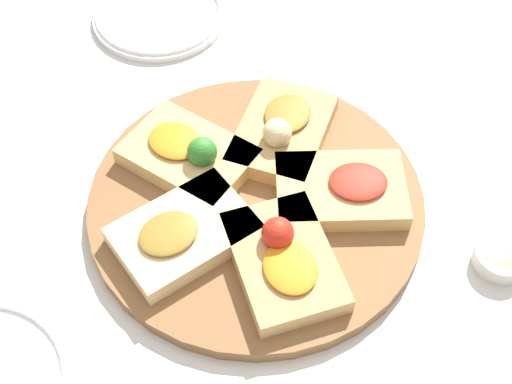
% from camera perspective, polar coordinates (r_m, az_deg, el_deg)
% --- Properties ---
extents(ground_plane, '(3.00, 3.00, 0.00)m').
position_cam_1_polar(ground_plane, '(0.91, 0.00, -1.21)').
color(ground_plane, beige).
extents(serving_board, '(0.42, 0.42, 0.02)m').
position_cam_1_polar(serving_board, '(0.90, 0.00, -0.85)').
color(serving_board, brown).
rests_on(serving_board, ground_plane).
extents(focaccia_slice_0, '(0.19, 0.18, 0.06)m').
position_cam_1_polar(focaccia_slice_0, '(0.92, -5.40, 3.02)').
color(focaccia_slice_0, tan).
rests_on(focaccia_slice_0, serving_board).
extents(focaccia_slice_1, '(0.14, 0.18, 0.03)m').
position_cam_1_polar(focaccia_slice_1, '(0.85, -5.88, -3.29)').
color(focaccia_slice_1, '#E5C689').
rests_on(focaccia_slice_1, serving_board).
extents(focaccia_slice_2, '(0.17, 0.12, 0.06)m').
position_cam_1_polar(focaccia_slice_2, '(0.83, 2.23, -5.34)').
color(focaccia_slice_2, tan).
rests_on(focaccia_slice_2, serving_board).
extents(focaccia_slice_3, '(0.16, 0.19, 0.03)m').
position_cam_1_polar(focaccia_slice_3, '(0.89, 6.90, 0.21)').
color(focaccia_slice_3, tan).
rests_on(focaccia_slice_3, serving_board).
extents(focaccia_slice_4, '(0.19, 0.19, 0.06)m').
position_cam_1_polar(focaccia_slice_4, '(0.94, 2.12, 4.90)').
color(focaccia_slice_4, tan).
rests_on(focaccia_slice_4, serving_board).
extents(plate_right, '(0.21, 0.21, 0.02)m').
position_cam_1_polar(plate_right, '(1.17, -7.72, 13.92)').
color(plate_right, white).
rests_on(plate_right, ground_plane).
extents(dipping_bowl, '(0.07, 0.07, 0.02)m').
position_cam_1_polar(dipping_bowl, '(0.90, 18.99, -4.94)').
color(dipping_bowl, silver).
rests_on(dipping_bowl, ground_plane).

